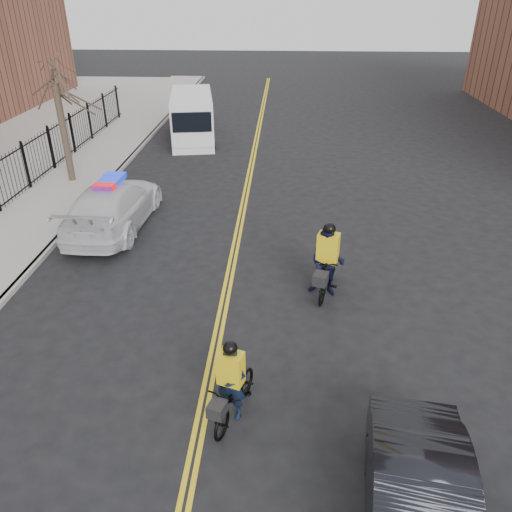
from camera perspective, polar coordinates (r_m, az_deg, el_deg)
The scene contains 11 objects.
ground at distance 12.71m, azimuth -4.20°, elevation -8.12°, with size 120.00×120.00×0.00m, color black.
center_line_left at distance 19.68m, azimuth -1.65°, elevation 5.94°, with size 0.10×60.00×0.01m, color yellow.
center_line_right at distance 19.67m, azimuth -1.18°, elevation 5.93°, with size 0.10×60.00×0.01m, color yellow.
sidewalk at distance 21.55m, azimuth -21.84°, elevation 6.10°, with size 3.00×60.00×0.15m, color gray.
curb at distance 20.97m, azimuth -18.09°, elevation 6.16°, with size 0.20×60.00×0.15m, color gray.
iron_fence at distance 21.92m, azimuth -25.88°, elevation 8.24°, with size 0.12×28.00×2.00m, color black, non-canonical shape.
street_tree at distance 22.42m, azimuth -21.72°, elevation 16.29°, with size 3.20×3.20×4.80m.
police_cruiser at distance 18.17m, azimuth -16.00°, elevation 5.60°, with size 2.46×5.68×1.79m.
cargo_van at distance 28.27m, azimuth -7.28°, elevation 15.33°, with size 3.06×6.13×2.46m.
cyclist_near at distance 10.07m, azimuth -2.84°, elevation -15.14°, with size 1.19×1.96×1.81m.
cyclist_far at distance 13.69m, azimuth 8.05°, elevation -1.21°, with size 1.15×2.20×2.14m.
Camera 1 is at (1.48, -10.09, 7.58)m, focal length 35.00 mm.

